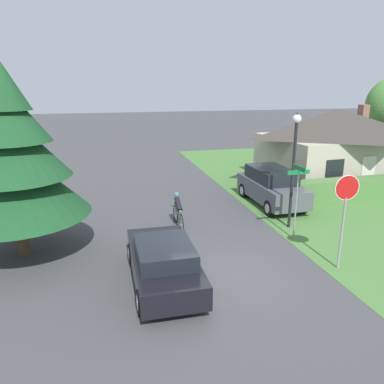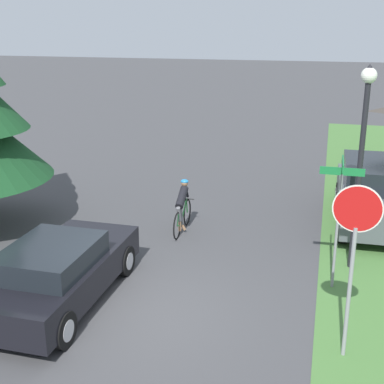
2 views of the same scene
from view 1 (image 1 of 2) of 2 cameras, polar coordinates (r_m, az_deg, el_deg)
ground_plane at (r=11.93m, az=3.89°, el=-12.78°), size 140.00×140.00×0.00m
cottage_house at (r=24.44m, az=20.95°, el=6.87°), size 9.06×6.79×4.50m
hedge_row at (r=21.07m, az=24.67°, el=0.44°), size 10.73×0.90×1.17m
sedan_left_lane at (r=11.28m, az=-4.37°, el=-10.65°), size 1.90×4.38×1.39m
cyclist at (r=15.52m, az=-2.11°, el=-2.90°), size 0.44×1.84×1.44m
parked_suv_right at (r=18.75m, az=12.01°, el=0.82°), size 1.97×4.48×1.81m
stop_sign at (r=12.47m, az=22.34°, el=-1.50°), size 0.80×0.09×3.12m
street_lamp at (r=15.37m, az=15.32°, el=5.72°), size 0.34×0.34×4.71m
street_name_sign at (r=14.46m, az=15.74°, el=0.36°), size 0.90×0.90×2.88m
conifer_tall_near at (r=13.53m, az=-25.74°, el=4.62°), size 4.76×4.76×6.49m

